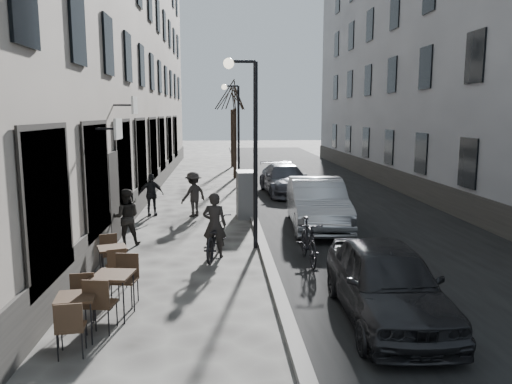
{
  "coord_description": "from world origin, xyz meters",
  "views": [
    {
      "loc": [
        -0.95,
        -7.32,
        3.68
      ],
      "look_at": [
        -0.1,
        4.47,
        1.8
      ],
      "focal_mm": 35.0,
      "sensor_mm": 36.0,
      "label": 1
    }
  ],
  "objects": [
    {
      "name": "ground",
      "position": [
        0.0,
        0.0,
        0.0
      ],
      "size": [
        120.0,
        120.0,
        0.0
      ],
      "primitive_type": "plane",
      "color": "#33312F",
      "rests_on": "ground"
    },
    {
      "name": "tree_near",
      "position": [
        -0.1,
        21.0,
        4.66
      ],
      "size": [
        2.4,
        2.4,
        5.7
      ],
      "color": "black",
      "rests_on": "ground"
    },
    {
      "name": "cyclist_rider",
      "position": [
        -1.11,
        5.19,
        0.84
      ],
      "size": [
        0.68,
        0.51,
        1.69
      ],
      "primitive_type": "imported",
      "rotation": [
        0.0,
        0.0,
        2.96
      ],
      "color": "black",
      "rests_on": "ground"
    },
    {
      "name": "building_right",
      "position": [
        9.5,
        16.5,
        8.0
      ],
      "size": [
        4.0,
        35.0,
        16.0
      ],
      "primitive_type": "cube",
      "color": "gray",
      "rests_on": "ground"
    },
    {
      "name": "bistro_set_b",
      "position": [
        -2.9,
        1.46,
        0.5
      ],
      "size": [
        0.76,
        1.68,
        0.97
      ],
      "rotation": [
        0.0,
        0.0,
        -0.15
      ],
      "color": "#302115",
      "rests_on": "ground"
    },
    {
      "name": "pedestrian_far",
      "position": [
        -3.45,
        10.67,
        0.77
      ],
      "size": [
        0.97,
        0.62,
        1.53
      ],
      "primitive_type": "imported",
      "rotation": [
        0.0,
        0.0,
        0.29
      ],
      "color": "black",
      "rests_on": "ground"
    },
    {
      "name": "car_mid",
      "position": [
        2.16,
        8.31,
        0.79
      ],
      "size": [
        1.98,
        4.9,
        1.58
      ],
      "primitive_type": "imported",
      "rotation": [
        0.0,
        0.0,
        -0.06
      ],
      "color": "#9B9EA3",
      "rests_on": "ground"
    },
    {
      "name": "car_near",
      "position": [
        1.98,
        1.0,
        0.7
      ],
      "size": [
        1.81,
        4.19,
        1.41
      ],
      "primitive_type": "imported",
      "rotation": [
        0.0,
        0.0,
        -0.04
      ],
      "color": "black",
      "rests_on": "ground"
    },
    {
      "name": "road",
      "position": [
        3.85,
        16.0,
        0.0
      ],
      "size": [
        7.3,
        60.0,
        0.0
      ],
      "primitive_type": "cube",
      "color": "black",
      "rests_on": "ground"
    },
    {
      "name": "car_far",
      "position": [
        1.99,
        15.1,
        0.67
      ],
      "size": [
        2.2,
        4.73,
        1.34
      ],
      "primitive_type": "imported",
      "rotation": [
        0.0,
        0.0,
        0.07
      ],
      "color": "#3A3C45",
      "rests_on": "ground"
    },
    {
      "name": "streetlamp_near",
      "position": [
        -0.17,
        6.0,
        3.16
      ],
      "size": [
        0.9,
        0.28,
        5.09
      ],
      "color": "black",
      "rests_on": "ground"
    },
    {
      "name": "utility_cabinet",
      "position": [
        -0.06,
        10.1,
        0.82
      ],
      "size": [
        0.64,
        1.12,
        1.65
      ],
      "primitive_type": "cube",
      "rotation": [
        0.0,
        0.0,
        0.03
      ],
      "color": "slate",
      "rests_on": "ground"
    },
    {
      "name": "bistro_set_a",
      "position": [
        -3.32,
        0.58,
        0.46
      ],
      "size": [
        0.68,
        1.54,
        0.89
      ],
      "rotation": [
        0.0,
        0.0,
        0.12
      ],
      "color": "#302115",
      "rests_on": "ground"
    },
    {
      "name": "bistro_set_c",
      "position": [
        -3.36,
        3.61,
        0.45
      ],
      "size": [
        0.86,
        1.52,
        0.87
      ],
      "rotation": [
        0.0,
        0.0,
        0.33
      ],
      "color": "#302115",
      "rests_on": "ground"
    },
    {
      "name": "bicycle",
      "position": [
        -1.11,
        5.19,
        0.52
      ],
      "size": [
        1.03,
        2.06,
        1.03
      ],
      "primitive_type": "imported",
      "rotation": [
        0.0,
        0.0,
        2.96
      ],
      "color": "black",
      "rests_on": "ground"
    },
    {
      "name": "kerb",
      "position": [
        0.2,
        16.0,
        0.06
      ],
      "size": [
        0.25,
        60.0,
        0.12
      ],
      "primitive_type": "cube",
      "color": "slate",
      "rests_on": "ground"
    },
    {
      "name": "moped",
      "position": [
        1.2,
        4.49,
        0.55
      ],
      "size": [
        0.55,
        1.85,
        1.11
      ],
      "primitive_type": "imported",
      "rotation": [
        0.0,
        0.0,
        0.02
      ],
      "color": "black",
      "rests_on": "ground"
    },
    {
      "name": "streetlamp_far",
      "position": [
        -0.17,
        18.0,
        3.16
      ],
      "size": [
        0.9,
        0.28,
        5.09
      ],
      "color": "black",
      "rests_on": "ground"
    },
    {
      "name": "tree_far",
      "position": [
        -0.1,
        27.0,
        4.66
      ],
      "size": [
        2.4,
        2.4,
        5.7
      ],
      "color": "black",
      "rests_on": "ground"
    },
    {
      "name": "pedestrian_near",
      "position": [
        -3.6,
        6.6,
        0.79
      ],
      "size": [
        0.83,
        0.68,
        1.58
      ],
      "primitive_type": "imported",
      "rotation": [
        0.0,
        0.0,
        3.25
      ],
      "color": "black",
      "rests_on": "ground"
    },
    {
      "name": "pedestrian_mid",
      "position": [
        -1.92,
        10.39,
        0.8
      ],
      "size": [
        1.17,
        1.14,
        1.61
      ],
      "primitive_type": "imported",
      "rotation": [
        0.0,
        0.0,
        3.88
      ],
      "color": "#282523",
      "rests_on": "ground"
    },
    {
      "name": "building_left",
      "position": [
        -6.0,
        16.5,
        8.0
      ],
      "size": [
        4.0,
        35.0,
        16.0
      ],
      "primitive_type": "cube",
      "color": "gray",
      "rests_on": "ground"
    }
  ]
}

